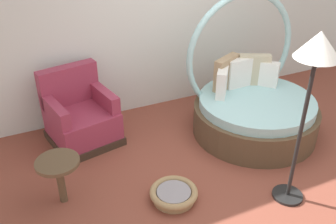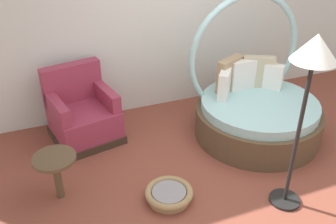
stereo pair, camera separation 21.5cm
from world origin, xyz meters
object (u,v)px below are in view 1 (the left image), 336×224
round_daybed (252,105)px  pet_basket (174,194)px  floor_lamp (315,63)px  red_armchair (80,117)px  side_table (58,168)px

round_daybed → pet_basket: bearing=-152.1°
round_daybed → pet_basket: size_ratio=3.51×
round_daybed → floor_lamp: 1.77m
red_armchair → floor_lamp: size_ratio=0.52×
red_armchair → side_table: 1.15m
pet_basket → floor_lamp: floor_lamp is taller
pet_basket → side_table: 1.21m
pet_basket → round_daybed: bearing=27.9°
pet_basket → floor_lamp: 1.90m
round_daybed → pet_basket: 1.76m
red_armchair → pet_basket: red_armchair is taller
red_armchair → side_table: size_ratio=1.81×
round_daybed → red_armchair: (-2.13, 0.71, -0.04)m
red_armchair → round_daybed: bearing=-18.5°
floor_lamp → red_armchair: bearing=130.8°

